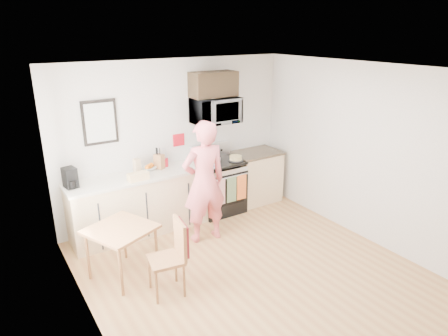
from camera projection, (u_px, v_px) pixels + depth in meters
floor at (259, 277)px, 5.13m from camera, size 4.60×4.60×0.00m
back_wall at (176, 140)px, 6.53m from camera, size 4.00×0.04×2.60m
left_wall at (91, 227)px, 3.68m from camera, size 0.04×4.60×2.60m
right_wall at (372, 156)px, 5.72m from camera, size 0.04×4.60×2.60m
ceiling at (266, 71)px, 4.27m from camera, size 4.00×4.60×0.04m
window at (71, 175)px, 4.25m from camera, size 0.06×1.40×1.50m
cabinet_left at (140, 205)px, 6.16m from camera, size 2.10×0.60×0.90m
countertop_left at (137, 177)px, 6.00m from camera, size 2.14×0.64×0.04m
cabinet_right at (255, 177)px, 7.30m from camera, size 0.84×0.60×0.90m
countertop_right at (256, 153)px, 7.14m from camera, size 0.88×0.64×0.04m
range at (219, 187)px, 6.88m from camera, size 0.76×0.70×1.16m
microwave at (215, 110)px, 6.52m from camera, size 0.76×0.51×0.42m
upper_cabinet at (213, 84)px, 6.42m from camera, size 0.76×0.35×0.40m
wall_art at (100, 122)px, 5.74m from camera, size 0.50×0.04×0.65m
wall_trivet at (179, 140)px, 6.54m from camera, size 0.20×0.02×0.20m
person at (204, 182)px, 5.79m from camera, size 0.71×0.50×1.84m
dining_table at (121, 234)px, 4.99m from camera, size 0.83×0.83×0.68m
chair at (176, 246)px, 4.70m from camera, size 0.49×0.45×0.93m
knife_block at (159, 161)px, 6.25m from camera, size 0.16×0.18×0.23m
utensil_crock at (165, 159)px, 6.35m from camera, size 0.11×0.11×0.32m
fruit_bowl at (149, 167)px, 6.22m from camera, size 0.22×0.22×0.10m
milk_carton at (137, 166)px, 6.03m from camera, size 0.10×0.10×0.24m
coffee_maker at (70, 178)px, 5.50m from camera, size 0.19×0.25×0.28m
bread_bag at (138, 176)px, 5.80m from camera, size 0.31×0.16×0.11m
cake at (236, 158)px, 6.70m from camera, size 0.25×0.25×0.08m
kettle at (208, 153)px, 6.79m from camera, size 0.19×0.19×0.24m
pot at (215, 161)px, 6.57m from camera, size 0.18×0.30×0.09m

